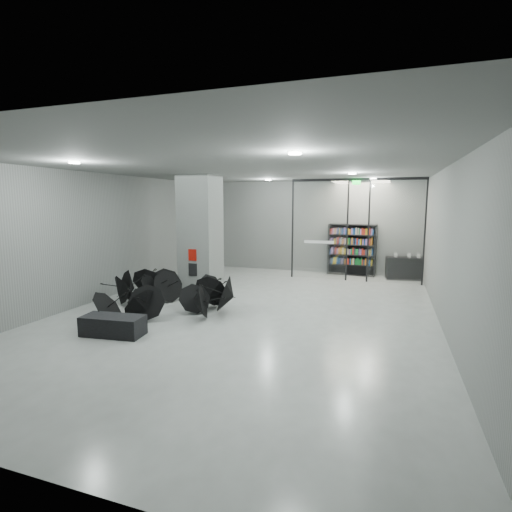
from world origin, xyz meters
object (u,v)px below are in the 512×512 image
(column, at_px, (201,234))
(shop_counter, at_px, (406,268))
(umbrella_cluster, at_px, (166,298))
(bookshelf, at_px, (352,250))
(bench, at_px, (113,326))

(column, height_order, shop_counter, column)
(umbrella_cluster, bearing_deg, column, 91.16)
(shop_counter, bearing_deg, bookshelf, 163.95)
(bench, height_order, shop_counter, shop_counter)
(umbrella_cluster, bearing_deg, bookshelf, 56.99)
(bench, height_order, umbrella_cluster, umbrella_cluster)
(shop_counter, height_order, umbrella_cluster, umbrella_cluster)
(bench, xyz_separation_m, bookshelf, (4.54, 9.55, 0.85))
(bench, xyz_separation_m, shop_counter, (6.71, 9.30, 0.22))
(bookshelf, distance_m, shop_counter, 2.27)
(shop_counter, bearing_deg, column, -155.96)
(column, relative_size, shop_counter, 2.65)
(shop_counter, bearing_deg, umbrella_cluster, -143.85)
(bookshelf, xyz_separation_m, umbrella_cluster, (-4.64, -7.15, -0.76))
(column, bearing_deg, shop_counter, 33.24)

